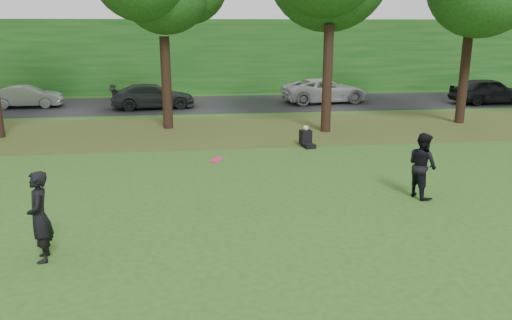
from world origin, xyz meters
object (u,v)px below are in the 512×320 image
at_px(seated_person, 306,139).
at_px(player_left, 40,217).
at_px(frisbee, 216,160).
at_px(player_right, 422,165).

bearing_deg(seated_person, player_left, -142.52).
relative_size(player_left, frisbee, 6.41).
relative_size(frisbee, seated_person, 0.35).
distance_m(frisbee, seated_person, 8.92).
bearing_deg(seated_person, frisbee, -128.79).
height_order(frisbee, seated_person, frisbee).
xyz_separation_m(player_left, frisbee, (3.55, 1.00, 0.78)).
bearing_deg(player_left, player_right, 94.63).
bearing_deg(player_right, player_left, 92.44).
distance_m(player_left, seated_person, 11.61).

